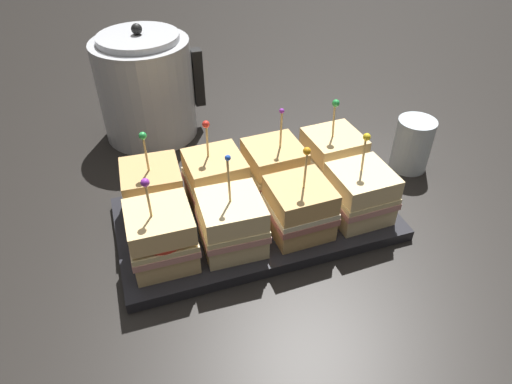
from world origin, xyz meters
TOP-DOWN VIEW (x-y plane):
  - ground_plane at (0.00, 0.00)m, footprint 6.00×6.00m
  - serving_platter at (0.00, 0.00)m, footprint 0.43×0.23m
  - sandwich_front_far_left at (-0.15, -0.05)m, footprint 0.09×0.09m
  - sandwich_front_center_left at (-0.05, -0.05)m, footprint 0.09×0.09m
  - sandwich_front_center_right at (0.05, -0.05)m, footprint 0.09×0.09m
  - sandwich_front_far_right at (0.15, -0.05)m, footprint 0.09×0.09m
  - sandwich_back_far_left at (-0.15, 0.05)m, footprint 0.10×0.10m
  - sandwich_back_center_left at (-0.05, 0.05)m, footprint 0.09×0.09m
  - sandwich_back_center_right at (0.05, 0.05)m, footprint 0.09×0.09m
  - sandwich_back_far_right at (0.16, 0.05)m, footprint 0.10×0.10m
  - kettle_steel at (-0.11, 0.34)m, footprint 0.21×0.19m
  - drinking_glass at (0.32, 0.06)m, footprint 0.07×0.07m

SIDE VIEW (x-z plane):
  - ground_plane at x=0.00m, z-range 0.00..0.00m
  - serving_platter at x=0.00m, z-range 0.00..0.02m
  - drinking_glass at x=0.32m, z-range 0.00..0.10m
  - sandwich_front_center_left at x=-0.05m, z-range -0.02..0.14m
  - sandwich_front_far_right at x=0.15m, z-range -0.01..0.13m
  - sandwich_front_center_right at x=0.05m, z-range -0.02..0.14m
  - sandwich_back_center_right at x=0.05m, z-range -0.02..0.14m
  - sandwich_front_far_left at x=-0.15m, z-range -0.01..0.13m
  - sandwich_back_far_left at x=-0.15m, z-range -0.01..0.14m
  - sandwich_back_center_left at x=-0.05m, z-range -0.01..0.14m
  - sandwich_back_far_right at x=0.16m, z-range -0.01..0.14m
  - kettle_steel at x=-0.11m, z-range -0.01..0.21m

